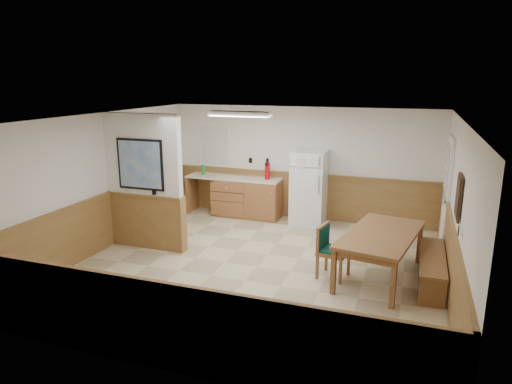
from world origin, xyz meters
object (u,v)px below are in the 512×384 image
at_px(dining_table, 381,238).
at_px(dining_chair, 329,247).
at_px(refrigerator, 309,188).
at_px(fire_extinguisher, 267,170).
at_px(dining_bench, 432,262).
at_px(soap_bottle, 203,170).

height_order(dining_table, dining_chair, dining_chair).
bearing_deg(refrigerator, fire_extinguisher, 176.63).
height_order(dining_table, dining_bench, dining_table).
bearing_deg(dining_bench, dining_chair, -169.56).
height_order(dining_bench, soap_bottle, soap_bottle).
xyz_separation_m(dining_chair, fire_extinguisher, (-1.88, 2.66, 0.61)).
relative_size(refrigerator, fire_extinguisher, 3.38).
distance_m(dining_table, dining_bench, 0.84).
height_order(refrigerator, dining_chair, refrigerator).
distance_m(refrigerator, dining_chair, 2.77).
bearing_deg(dining_table, dining_chair, -154.28).
bearing_deg(fire_extinguisher, dining_bench, -43.28).
xyz_separation_m(dining_bench, fire_extinguisher, (-3.45, 2.38, 0.76)).
bearing_deg(dining_bench, dining_table, -174.87).
height_order(dining_bench, dining_chair, dining_chair).
xyz_separation_m(dining_bench, soap_bottle, (-5.01, 2.36, 0.67)).
height_order(dining_table, fire_extinguisher, fire_extinguisher).
relative_size(dining_table, fire_extinguisher, 4.45).
relative_size(dining_chair, soap_bottle, 3.49).
bearing_deg(fire_extinguisher, refrigerator, -12.09).
xyz_separation_m(dining_table, dining_chair, (-0.78, -0.21, -0.17)).
xyz_separation_m(refrigerator, dining_table, (1.71, -2.39, -0.14)).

